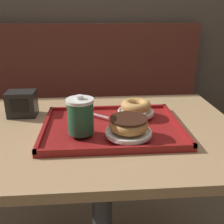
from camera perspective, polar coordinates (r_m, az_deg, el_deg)
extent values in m
cube|color=brown|center=(1.88, -3.49, -5.95)|extent=(1.46, 0.44, 0.45)
cube|color=brown|center=(1.88, -3.94, 10.30)|extent=(1.46, 0.08, 0.55)
cube|color=tan|center=(0.92, -2.42, -4.20)|extent=(0.97, 0.69, 0.03)
cylinder|color=#333338|center=(1.12, -2.13, -20.59)|extent=(0.08, 0.08, 0.67)
cube|color=maroon|center=(0.90, 0.00, -3.44)|extent=(0.47, 0.35, 0.01)
cube|color=maroon|center=(0.75, 0.99, -7.99)|extent=(0.47, 0.01, 0.01)
cube|color=maroon|center=(1.05, -0.70, 0.98)|extent=(0.47, 0.01, 0.01)
cube|color=maroon|center=(0.91, -14.46, -3.10)|extent=(0.01, 0.35, 0.01)
cube|color=maroon|center=(0.94, 13.97, -2.23)|extent=(0.01, 0.35, 0.01)
cylinder|color=#235638|center=(0.81, -6.85, -1.20)|extent=(0.08, 0.08, 0.10)
cylinder|color=white|center=(0.79, -7.03, 2.48)|extent=(0.09, 0.09, 0.01)
cylinder|color=white|center=(0.79, -7.06, 3.21)|extent=(0.02, 0.02, 0.01)
cylinder|color=white|center=(0.81, 3.59, -4.57)|extent=(0.15, 0.15, 0.01)
torus|color=white|center=(0.81, 3.60, -4.19)|extent=(0.14, 0.14, 0.01)
torus|color=tan|center=(0.80, 3.64, -2.71)|extent=(0.12, 0.12, 0.04)
cylinder|color=#381E14|center=(0.79, 3.67, -1.39)|extent=(0.12, 0.12, 0.00)
cylinder|color=white|center=(0.97, 5.18, -0.15)|extent=(0.13, 0.13, 0.01)
torus|color=white|center=(0.97, 5.19, 0.18)|extent=(0.13, 0.13, 0.01)
torus|color=tan|center=(0.96, 5.23, 1.40)|extent=(0.11, 0.11, 0.04)
ellipsoid|color=silver|center=(1.00, -6.66, 0.45)|extent=(0.04, 0.04, 0.01)
cube|color=silver|center=(0.96, -3.41, -0.62)|extent=(0.09, 0.07, 0.00)
cube|color=black|center=(1.06, -19.01, 1.72)|extent=(0.11, 0.08, 0.10)
cube|color=black|center=(1.02, -19.56, 1.22)|extent=(0.06, 0.00, 0.05)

